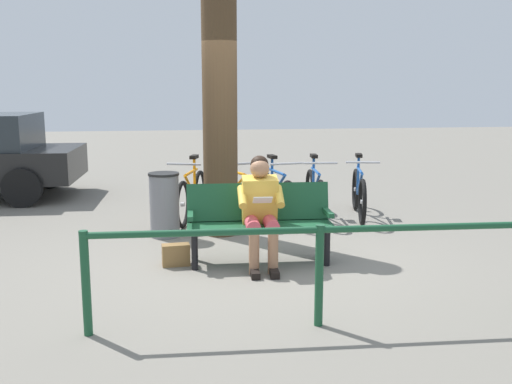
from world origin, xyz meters
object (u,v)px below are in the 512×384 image
handbag (176,255)px  bicycle_orange (359,193)px  tree_trunk (220,113)px  bicycle_silver (315,194)px  litter_bin (164,205)px  bench (259,217)px  bicycle_purple (234,195)px  bicycle_black (276,195)px  bicycle_green (192,196)px  person_reading (261,206)px

handbag → bicycle_orange: bearing=-143.2°
tree_trunk → bicycle_silver: bearing=-153.5°
litter_bin → bench: bearing=130.1°
handbag → bicycle_silver: bicycle_silver is taller
bench → bicycle_orange: (-1.82, -2.01, -0.15)m
handbag → litter_bin: bearing=-84.3°
bicycle_purple → litter_bin: bearing=-70.4°
bicycle_black → bicycle_green: (1.23, -0.14, 0.00)m
bicycle_green → person_reading: bearing=32.1°
bicycle_purple → tree_trunk: bearing=-38.8°
bench → bicycle_purple: 2.13m
bench → person_reading: (0.01, 0.16, 0.16)m
bicycle_orange → bicycle_green: bearing=-81.3°
bicycle_purple → bicycle_orange: bearing=65.4°
litter_bin → bicycle_green: bicycle_green is taller
litter_bin → handbag: bearing=95.7°
bench → bicycle_purple: size_ratio=1.02×
handbag → litter_bin: size_ratio=0.36×
bicycle_silver → bicycle_green: bearing=-89.6°
person_reading → tree_trunk: 1.76m
litter_bin → bicycle_green: 1.00m
bicycle_black → bicycle_silver: bearing=79.8°
handbag → bicycle_purple: bicycle_purple is taller
tree_trunk → handbag: bearing=65.5°
litter_bin → bicycle_silver: (-2.21, -0.77, -0.06)m
bench → person_reading: bearing=89.2°
tree_trunk → bicycle_black: bearing=-140.0°
person_reading → bicycle_purple: 2.31m
bicycle_orange → bicycle_silver: 0.67m
tree_trunk → bicycle_orange: bearing=-161.6°
person_reading → litter_bin: 1.78m
bicycle_orange → bicycle_purple: bearing=-80.8°
person_reading → tree_trunk: (0.31, -1.46, 0.93)m
handbag → tree_trunk: (-0.61, -1.34, 1.48)m
tree_trunk → bicycle_silver: tree_trunk is taller
litter_bin → tree_trunk: bearing=-176.6°
bench → tree_trunk: 1.72m
person_reading → handbag: size_ratio=4.00×
person_reading → bicycle_black: person_reading is taller
bench → person_reading: size_ratio=1.35×
person_reading → handbag: person_reading is taller
tree_trunk → bicycle_orange: 2.57m
bicycle_orange → bicycle_silver: bearing=-79.0°
bench → tree_trunk: bearing=-73.8°
bicycle_silver → bicycle_green: (1.82, -0.15, 0.00)m
tree_trunk → litter_bin: (0.74, 0.04, -1.17)m
bicycle_silver → bicycle_green: same height
person_reading → bicycle_silver: person_reading is taller
tree_trunk → bicycle_black: 1.68m
bicycle_black → bicycle_purple: (0.62, -0.09, 0.00)m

